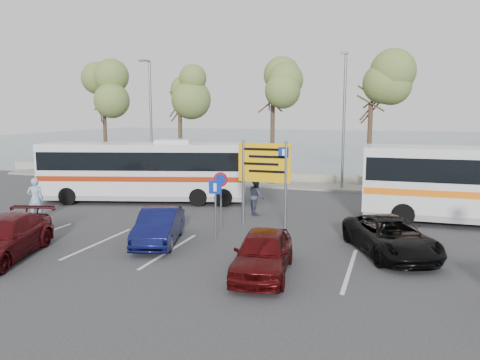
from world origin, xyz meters
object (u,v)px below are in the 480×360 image
(coach_bus_left, at_px, (144,173))
(pedestrian_far, at_px, (256,196))
(street_lamp_right, at_px, (344,114))
(car_red, at_px, (263,253))
(direction_sign, at_px, (264,169))
(street_lamp_left, at_px, (150,114))
(car_maroon, at_px, (2,238))
(suv_black, at_px, (391,236))
(pedestrian_near, at_px, (35,199))
(car_blue, at_px, (159,226))

(coach_bus_left, distance_m, pedestrian_far, 6.62)
(street_lamp_right, relative_size, car_red, 2.07)
(street_lamp_right, distance_m, direction_sign, 10.73)
(street_lamp_left, bearing_deg, car_maroon, -76.77)
(direction_sign, height_order, suv_black, direction_sign)
(suv_black, xyz_separation_m, pedestrian_near, (-15.03, 0.36, 0.31))
(car_maroon, distance_m, car_red, 8.59)
(direction_sign, height_order, car_maroon, direction_sign)
(street_lamp_left, xyz_separation_m, coach_bus_left, (3.50, -7.02, -3.06))
(street_lamp_left, distance_m, suv_black, 20.73)
(street_lamp_left, xyz_separation_m, pedestrian_near, (1.00, -12.17, -3.66))
(pedestrian_far, bearing_deg, coach_bus_left, 54.37)
(street_lamp_left, height_order, pedestrian_far, street_lamp_left)
(direction_sign, height_order, car_red, direction_sign)
(street_lamp_right, relative_size, car_maroon, 1.72)
(suv_black, bearing_deg, pedestrian_near, 153.35)
(street_lamp_right, height_order, pedestrian_far, street_lamp_right)
(car_blue, bearing_deg, car_maroon, -157.86)
(car_maroon, relative_size, suv_black, 1.04)
(pedestrian_near, bearing_deg, street_lamp_right, -173.97)
(car_red, bearing_deg, pedestrian_far, 100.62)
(car_red, bearing_deg, direction_sign, 97.95)
(pedestrian_near, height_order, pedestrian_far, pedestrian_near)
(direction_sign, relative_size, coach_bus_left, 0.33)
(car_blue, distance_m, pedestrian_far, 6.06)
(car_red, height_order, pedestrian_far, pedestrian_far)
(street_lamp_left, distance_m, street_lamp_right, 13.00)
(car_blue, distance_m, car_maroon, 5.14)
(car_blue, height_order, suv_black, car_blue)
(suv_black, height_order, pedestrian_near, pedestrian_near)
(street_lamp_right, distance_m, coach_bus_left, 12.20)
(coach_bus_left, bearing_deg, car_red, -44.19)
(suv_black, xyz_separation_m, pedestrian_far, (-6.03, 4.45, 0.26))
(car_red, relative_size, pedestrian_near, 2.07)
(car_blue, bearing_deg, street_lamp_left, 103.37)
(direction_sign, relative_size, car_red, 0.93)
(direction_sign, distance_m, car_maroon, 9.85)
(coach_bus_left, height_order, car_blue, coach_bus_left)
(suv_black, bearing_deg, car_red, -162.81)
(direction_sign, xyz_separation_m, suv_black, (5.03, -2.21, -1.81))
(street_lamp_right, bearing_deg, pedestrian_far, -110.37)
(car_maroon, relative_size, pedestrian_far, 2.65)
(car_blue, bearing_deg, pedestrian_far, 53.97)
(direction_sign, distance_m, car_blue, 4.93)
(street_lamp_left, bearing_deg, suv_black, -38.01)
(street_lamp_right, xyz_separation_m, pedestrian_far, (-3.00, -8.08, -3.72))
(coach_bus_left, height_order, car_maroon, coach_bus_left)
(pedestrian_near, xyz_separation_m, pedestrian_far, (9.00, 4.09, -0.06))
(coach_bus_left, relative_size, car_red, 2.81)
(coach_bus_left, bearing_deg, direction_sign, -23.76)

